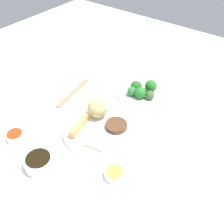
# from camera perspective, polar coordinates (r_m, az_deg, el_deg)

# --- Properties ---
(tabletop) EXTENTS (2.20, 2.20, 0.02)m
(tabletop) POSITION_cam_1_polar(r_m,az_deg,el_deg) (0.98, -3.73, -4.88)
(tabletop) COLOR white
(tabletop) RESTS_ON ground
(main_plate) EXTENTS (0.27, 0.27, 0.02)m
(main_plate) POSITION_cam_1_polar(r_m,az_deg,el_deg) (0.98, -3.18, -3.85)
(main_plate) COLOR white
(main_plate) RESTS_ON tabletop
(rice_scoop) EXTENTS (0.08, 0.08, 0.08)m
(rice_scoop) POSITION_cam_1_polar(r_m,az_deg,el_deg) (0.99, -3.23, 1.04)
(rice_scoop) COLOR tan
(rice_scoop) RESTS_ON main_plate
(spring_roll) EXTENTS (0.12, 0.05, 0.03)m
(spring_roll) POSITION_cam_1_polar(r_m,az_deg,el_deg) (0.97, -7.39, -2.99)
(spring_roll) COLOR #DC9953
(spring_roll) RESTS_ON main_plate
(crab_rangoon_wonton) EXTENTS (0.09, 0.09, 0.01)m
(crab_rangoon_wonton) POSITION_cam_1_polar(r_m,az_deg,el_deg) (0.92, -3.27, -6.34)
(crab_rangoon_wonton) COLOR beige
(crab_rangoon_wonton) RESTS_ON main_plate
(stir_fry_heap) EXTENTS (0.08, 0.08, 0.02)m
(stir_fry_heap) POSITION_cam_1_polar(r_m,az_deg,el_deg) (0.96, 0.96, -3.06)
(stir_fry_heap) COLOR #4F301E
(stir_fry_heap) RESTS_ON main_plate
(broccoli_plate) EXTENTS (0.22, 0.22, 0.01)m
(broccoli_plate) POSITION_cam_1_polar(r_m,az_deg,el_deg) (1.14, 6.68, 3.80)
(broccoli_plate) COLOR white
(broccoli_plate) RESTS_ON tabletop
(broccoli_floret_0) EXTENTS (0.05, 0.05, 0.05)m
(broccoli_floret_0) POSITION_cam_1_polar(r_m,az_deg,el_deg) (1.14, 5.46, 5.78)
(broccoli_floret_0) COLOR #23591C
(broccoli_floret_0) RESTS_ON broccoli_plate
(broccoli_floret_1) EXTENTS (0.05, 0.05, 0.05)m
(broccoli_floret_1) POSITION_cam_1_polar(r_m,az_deg,el_deg) (1.14, 8.75, 5.82)
(broccoli_floret_1) COLOR #246520
(broccoli_floret_1) RESTS_ON broccoli_plate
(broccoli_floret_2) EXTENTS (0.05, 0.05, 0.05)m
(broccoli_floret_2) POSITION_cam_1_polar(r_m,az_deg,el_deg) (1.10, 6.33, 4.33)
(broccoli_floret_2) COLOR #226D26
(broccoli_floret_2) RESTS_ON broccoli_plate
(broccoli_floret_4) EXTENTS (0.04, 0.04, 0.04)m
(broccoli_floret_4) POSITION_cam_1_polar(r_m,az_deg,el_deg) (1.10, 8.54, 3.77)
(broccoli_floret_4) COLOR #3A5732
(broccoli_floret_4) RESTS_ON broccoli_plate
(broccoli_floret_5) EXTENTS (0.04, 0.04, 0.04)m
(broccoli_floret_5) POSITION_cam_1_polar(r_m,az_deg,el_deg) (1.11, 4.47, 4.69)
(broccoli_floret_5) COLOR #247034
(broccoli_floret_5) RESTS_ON broccoli_plate
(soy_sauce_bowl) EXTENTS (0.10, 0.10, 0.04)m
(soy_sauce_bowl) POSITION_cam_1_polar(r_m,az_deg,el_deg) (0.89, -16.06, -10.81)
(soy_sauce_bowl) COLOR white
(soy_sauce_bowl) RESTS_ON tabletop
(soy_sauce_bowl_liquid) EXTENTS (0.08, 0.08, 0.00)m
(soy_sauce_bowl_liquid) POSITION_cam_1_polar(r_m,az_deg,el_deg) (0.87, -16.33, -9.91)
(soy_sauce_bowl_liquid) COLOR black
(soy_sauce_bowl_liquid) RESTS_ON soy_sauce_bowl
(sauce_ramekin_hot_mustard) EXTENTS (0.07, 0.07, 0.02)m
(sauce_ramekin_hot_mustard) POSITION_cam_1_polar(r_m,az_deg,el_deg) (0.84, 0.62, -13.76)
(sauce_ramekin_hot_mustard) COLOR white
(sauce_ramekin_hot_mustard) RESTS_ON tabletop
(sauce_ramekin_hot_mustard_liquid) EXTENTS (0.06, 0.06, 0.00)m
(sauce_ramekin_hot_mustard_liquid) POSITION_cam_1_polar(r_m,az_deg,el_deg) (0.83, 0.62, -13.22)
(sauce_ramekin_hot_mustard_liquid) COLOR gold
(sauce_ramekin_hot_mustard_liquid) RESTS_ON sauce_ramekin_hot_mustard
(sauce_ramekin_sweet_and_sour) EXTENTS (0.07, 0.07, 0.02)m
(sauce_ramekin_sweet_and_sour) POSITION_cam_1_polar(r_m,az_deg,el_deg) (1.01, -20.95, -5.05)
(sauce_ramekin_sweet_and_sour) COLOR white
(sauce_ramekin_sweet_and_sour) RESTS_ON tabletop
(sauce_ramekin_sweet_and_sour_liquid) EXTENTS (0.06, 0.06, 0.00)m
(sauce_ramekin_sweet_and_sour_liquid) POSITION_cam_1_polar(r_m,az_deg,el_deg) (1.00, -21.13, -4.52)
(sauce_ramekin_sweet_and_sour_liquid) COLOR red
(sauce_ramekin_sweet_and_sour_liquid) RESTS_ON sauce_ramekin_sweet_and_sour
(chopsticks_pair) EXTENTS (0.23, 0.05, 0.01)m
(chopsticks_pair) POSITION_cam_1_polar(r_m,az_deg,el_deg) (1.17, -8.73, 4.31)
(chopsticks_pair) COLOR #9D714E
(chopsticks_pair) RESTS_ON tabletop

